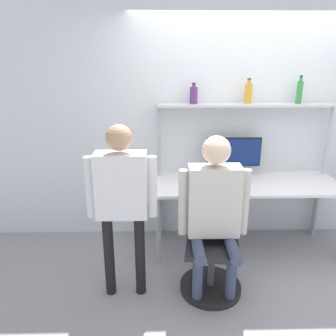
% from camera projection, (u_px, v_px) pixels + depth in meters
% --- Properties ---
extents(ground_plane, '(12.00, 12.00, 0.00)m').
position_uv_depth(ground_plane, '(250.00, 265.00, 3.39)').
color(ground_plane, gray).
extents(wall_back, '(8.00, 0.06, 2.70)m').
position_uv_depth(wall_back, '(242.00, 123.00, 3.69)').
color(wall_back, silver).
rests_on(wall_back, ground_plane).
extents(desk, '(2.00, 0.71, 0.78)m').
position_uv_depth(desk, '(246.00, 189.00, 3.53)').
color(desk, white).
rests_on(desk, ground_plane).
extents(shelf_unit, '(1.90, 0.22, 1.58)m').
position_uv_depth(shelf_unit, '(245.00, 125.00, 3.54)').
color(shelf_unit, silver).
rests_on(shelf_unit, ground_plane).
extents(monitor, '(0.60, 0.21, 0.45)m').
position_uv_depth(monitor, '(234.00, 155.00, 3.60)').
color(monitor, black).
rests_on(monitor, desk).
extents(laptop, '(0.35, 0.22, 0.22)m').
position_uv_depth(laptop, '(206.00, 182.00, 3.36)').
color(laptop, '#BCBCC1').
rests_on(laptop, desk).
extents(cell_phone, '(0.07, 0.15, 0.01)m').
position_uv_depth(cell_phone, '(234.00, 188.00, 3.35)').
color(cell_phone, silver).
rests_on(cell_phone, desk).
extents(office_chair, '(0.56, 0.56, 0.93)m').
position_uv_depth(office_chair, '(212.00, 260.00, 2.98)').
color(office_chair, black).
rests_on(office_chair, ground_plane).
extents(person_seated, '(0.61, 0.48, 1.45)m').
position_uv_depth(person_seated, '(214.00, 205.00, 2.76)').
color(person_seated, '#38425B').
rests_on(person_seated, ground_plane).
extents(person_standing, '(0.59, 0.21, 1.55)m').
position_uv_depth(person_standing, '(122.00, 193.00, 2.70)').
color(person_standing, black).
rests_on(person_standing, ground_plane).
extents(bottle_purple, '(0.08, 0.08, 0.22)m').
position_uv_depth(bottle_purple, '(194.00, 95.00, 3.43)').
color(bottle_purple, '#593372').
rests_on(bottle_purple, shelf_unit).
extents(bottle_amber, '(0.08, 0.08, 0.26)m').
position_uv_depth(bottle_amber, '(248.00, 93.00, 3.44)').
color(bottle_amber, gold).
rests_on(bottle_amber, shelf_unit).
extents(bottle_green, '(0.06, 0.06, 0.29)m').
position_uv_depth(bottle_green, '(299.00, 92.00, 3.44)').
color(bottle_green, '#2D8C3F').
rests_on(bottle_green, shelf_unit).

